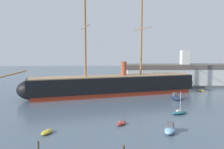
{
  "coord_description": "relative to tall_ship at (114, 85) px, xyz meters",
  "views": [
    {
      "loc": [
        -1.8,
        -24.44,
        13.64
      ],
      "look_at": [
        0.02,
        33.26,
        7.85
      ],
      "focal_mm": 35.58,
      "sensor_mm": 36.0,
      "label": 1
    }
  ],
  "objects": [
    {
      "name": "dinghy_near_centre",
      "position": [
        0.05,
        -29.34,
        -2.95
      ],
      "size": [
        2.42,
        2.8,
        0.62
      ],
      "color": "#B22D28",
      "rests_on": "ground"
    },
    {
      "name": "mooring_piling_left_pair",
      "position": [
        -11.8,
        -41.44,
        -2.27
      ],
      "size": [
        0.28,
        0.28,
        1.99
      ],
      "primitive_type": "cylinder",
      "color": "#4C3D2D",
      "rests_on": "ground"
    },
    {
      "name": "tall_ship",
      "position": [
        0.0,
        0.0,
        0.0
      ],
      "size": [
        61.86,
        22.49,
        30.43
      ],
      "color": "maroon",
      "rests_on": "ground"
    },
    {
      "name": "dinghy_far_right",
      "position": [
        30.66,
        5.64,
        -2.96
      ],
      "size": [
        2.59,
        2.64,
        0.61
      ],
      "color": "gold",
      "rests_on": "ground"
    },
    {
      "name": "seagull_in_flight",
      "position": [
        5.54,
        -25.38,
        8.44
      ],
      "size": [
        0.69,
        0.97,
        0.13
      ],
      "color": "silver"
    },
    {
      "name": "dinghy_foreground_left",
      "position": [
        -12.74,
        -33.55,
        -2.94
      ],
      "size": [
        2.11,
        3.01,
        0.65
      ],
      "color": "gold",
      "rests_on": "ground"
    },
    {
      "name": "sailboat_mid_right",
      "position": [
        13.41,
        -22.69,
        -2.83
      ],
      "size": [
        4.12,
        2.42,
        5.14
      ],
      "color": "#236670",
      "rests_on": "ground"
    },
    {
      "name": "motorboat_far_left",
      "position": [
        -30.08,
        8.75,
        -2.72
      ],
      "size": [
        3.31,
        3.91,
        1.54
      ],
      "color": "silver",
      "rests_on": "ground"
    },
    {
      "name": "motorboat_foreground_right",
      "position": [
        8.08,
        -33.65,
        -2.66
      ],
      "size": [
        3.28,
        4.43,
        1.72
      ],
      "color": "#7FB2D6",
      "rests_on": "ground"
    },
    {
      "name": "motorboat_alongside_stern",
      "position": [
        17.42,
        -7.62,
        -2.59
      ],
      "size": [
        2.31,
        4.73,
        1.92
      ],
      "color": "#1E284C",
      "rests_on": "ground"
    },
    {
      "name": "dockside_warehouse_right",
      "position": [
        31.86,
        20.16,
        1.09
      ],
      "size": [
        57.72,
        15.13,
        14.42
      ],
      "color": "#565659",
      "rests_on": "ground"
    }
  ]
}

